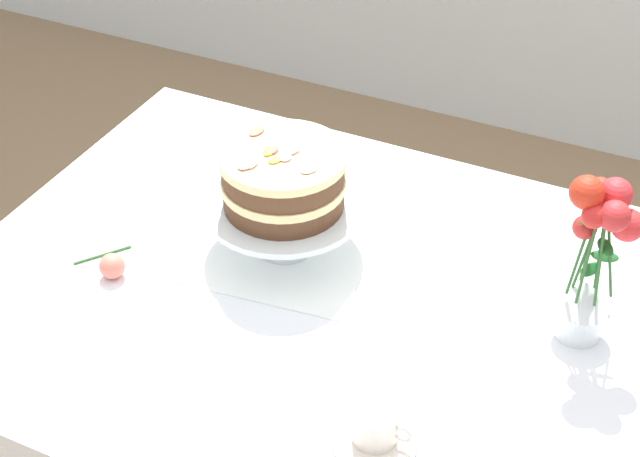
# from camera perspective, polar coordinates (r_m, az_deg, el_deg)

# --- Properties ---
(dining_table) EXTENTS (1.40, 1.00, 0.74)m
(dining_table) POSITION_cam_1_polar(r_m,az_deg,el_deg) (1.77, 1.19, -7.04)
(dining_table) COLOR white
(dining_table) RESTS_ON ground
(linen_napkin) EXTENTS (0.35, 0.35, 0.00)m
(linen_napkin) POSITION_cam_1_polar(r_m,az_deg,el_deg) (1.84, -2.02, -1.06)
(linen_napkin) COLOR white
(linen_napkin) RESTS_ON dining_table
(cake_stand) EXTENTS (0.29, 0.29, 0.10)m
(cake_stand) POSITION_cam_1_polar(r_m,az_deg,el_deg) (1.79, -2.08, 0.98)
(cake_stand) COLOR silver
(cake_stand) RESTS_ON linen_napkin
(layer_cake) EXTENTS (0.23, 0.23, 0.12)m
(layer_cake) POSITION_cam_1_polar(r_m,az_deg,el_deg) (1.75, -2.13, 2.90)
(layer_cake) COLOR brown
(layer_cake) RESTS_ON cake_stand
(flower_vase) EXTENTS (0.12, 0.10, 0.32)m
(flower_vase) POSITION_cam_1_polar(r_m,az_deg,el_deg) (1.62, 15.45, -1.81)
(flower_vase) COLOR silver
(flower_vase) RESTS_ON dining_table
(teacup) EXTENTS (0.13, 0.13, 0.06)m
(teacup) POSITION_cam_1_polar(r_m,az_deg,el_deg) (1.49, 3.20, -11.50)
(teacup) COLOR silver
(teacup) RESTS_ON dining_table
(fallen_rose) EXTENTS (0.11, 0.11, 0.05)m
(fallen_rose) POSITION_cam_1_polar(r_m,az_deg,el_deg) (1.80, -11.90, -2.12)
(fallen_rose) COLOR #2D6028
(fallen_rose) RESTS_ON dining_table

